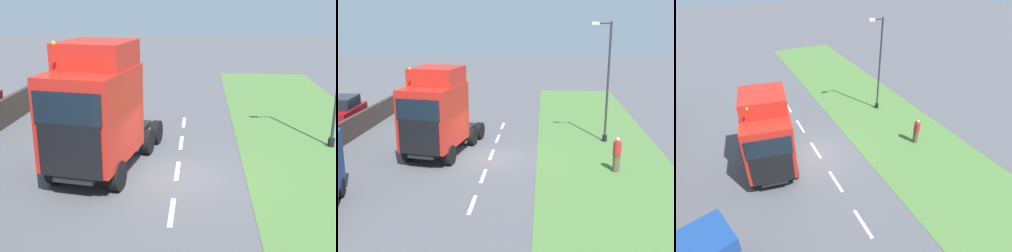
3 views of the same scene
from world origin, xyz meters
TOP-DOWN VIEW (x-y plane):
  - ground_plane at (0.00, 0.00)m, footprint 120.00×120.00m
  - grass_verge at (-6.00, 0.00)m, footprint 7.00×44.00m
  - lane_markings at (0.00, -0.70)m, footprint 0.16×14.60m
  - lorry_cab at (2.88, -0.19)m, footprint 3.61×7.06m
  - lamp_post at (-6.47, -3.85)m, footprint 1.26×0.29m
  - pedestrian at (-6.40, 1.37)m, footprint 0.39×0.39m

SIDE VIEW (x-z plane):
  - ground_plane at x=0.00m, z-range 0.00..0.00m
  - lane_markings at x=0.00m, z-range 0.00..0.00m
  - grass_verge at x=-6.00m, z-range 0.00..0.01m
  - pedestrian at x=-6.40m, z-range -0.01..1.75m
  - lorry_cab at x=2.88m, z-range -0.06..4.91m
  - lamp_post at x=-6.47m, z-range -0.20..6.92m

